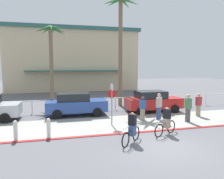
{
  "coord_description": "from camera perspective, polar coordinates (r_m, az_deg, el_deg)",
  "views": [
    {
      "loc": [
        -4.51,
        -8.47,
        3.63
      ],
      "look_at": [
        -0.91,
        6.0,
        2.0
      ],
      "focal_mm": 33.94,
      "sensor_mm": 36.0,
      "label": 1
    }
  ],
  "objects": [
    {
      "name": "building_backdrop",
      "position": [
        34.62,
        -10.49,
        7.87
      ],
      "size": [
        19.58,
        9.55,
        9.3
      ],
      "color": "beige",
      "rests_on": "ground"
    },
    {
      "name": "palm_tree_2",
      "position": [
        21.08,
        -16.13,
        11.69
      ],
      "size": [
        3.04,
        3.22,
        7.43
      ],
      "color": "#756047",
      "rests_on": "ground"
    },
    {
      "name": "curb_paint",
      "position": [
        12.13,
        8.71,
        -11.17
      ],
      "size": [
        44.0,
        0.24,
        0.03
      ],
      "primitive_type": "cube",
      "color": "maroon",
      "rests_on": "ground"
    },
    {
      "name": "car_blue_1",
      "position": [
        15.91,
        -9.74,
        -3.84
      ],
      "size": [
        4.4,
        2.02,
        1.69
      ],
      "color": "#284793",
      "rests_on": "ground"
    },
    {
      "name": "sidewalk_strip",
      "position": [
        13.93,
        5.5,
        -8.85
      ],
      "size": [
        44.0,
        4.0,
        0.02
      ],
      "primitive_type": "cube",
      "color": "#9E9E93",
      "rests_on": "ground"
    },
    {
      "name": "rail_fence",
      "position": [
        17.78,
        0.91,
        -2.8
      ],
      "size": [
        22.14,
        0.08,
        1.04
      ],
      "color": "white",
      "rests_on": "ground"
    },
    {
      "name": "stop_sign_bike_lane",
      "position": [
        12.87,
        -0.06,
        -2.48
      ],
      "size": [
        0.52,
        0.56,
        2.56
      ],
      "color": "gray",
      "rests_on": "ground"
    },
    {
      "name": "pedestrian_0",
      "position": [
        14.72,
        19.78,
        -4.96
      ],
      "size": [
        0.38,
        0.44,
        1.84
      ],
      "color": "#4C4C51",
      "rests_on": "ground"
    },
    {
      "name": "cyclist_black_1",
      "position": [
        10.23,
        5.37,
        -10.47
      ],
      "size": [
        1.35,
        1.31,
        1.5
      ],
      "color": "black",
      "rests_on": "ground"
    },
    {
      "name": "pedestrian_3",
      "position": [
        16.61,
        22.26,
        -4.07
      ],
      "size": [
        0.46,
        0.4,
        1.71
      ],
      "color": "gray",
      "rests_on": "ground"
    },
    {
      "name": "cyclist_red_0",
      "position": [
        11.77,
        14.41,
        -8.4
      ],
      "size": [
        1.65,
        0.88,
        1.5
      ],
      "color": "black",
      "rests_on": "ground"
    },
    {
      "name": "pedestrian_2",
      "position": [
        14.47,
        8.25,
        -5.26
      ],
      "size": [
        0.48,
        0.45,
        1.65
      ],
      "color": "gray",
      "rests_on": "ground"
    },
    {
      "name": "bollard_0",
      "position": [
        11.58,
        -24.55,
        -9.93
      ],
      "size": [
        0.2,
        0.2,
        1.0
      ],
      "color": "white",
      "rests_on": "ground"
    },
    {
      "name": "bollard_1",
      "position": [
        11.47,
        -16.72,
        -9.79
      ],
      "size": [
        0.2,
        0.2,
        1.0
      ],
      "color": "white",
      "rests_on": "ground"
    },
    {
      "name": "pedestrian_1",
      "position": [
        14.72,
        12.51,
        -4.77
      ],
      "size": [
        0.48,
        0.45,
        1.83
      ],
      "color": "#384C7A",
      "rests_on": "ground"
    },
    {
      "name": "palm_tree_3",
      "position": [
        19.76,
        2.38,
        17.02
      ],
      "size": [
        3.39,
        3.43,
        9.74
      ],
      "color": "#756047",
      "rests_on": "ground"
    },
    {
      "name": "ground_plane",
      "position": [
        19.35,
        -0.24,
        -4.56
      ],
      "size": [
        80.0,
        80.0,
        0.0
      ],
      "primitive_type": "plane",
      "color": "#5B5B60"
    },
    {
      "name": "car_red_2",
      "position": [
        17.26,
        10.91,
        -3.07
      ],
      "size": [
        4.4,
        2.02,
        1.69
      ],
      "color": "red",
      "rests_on": "ground"
    }
  ]
}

